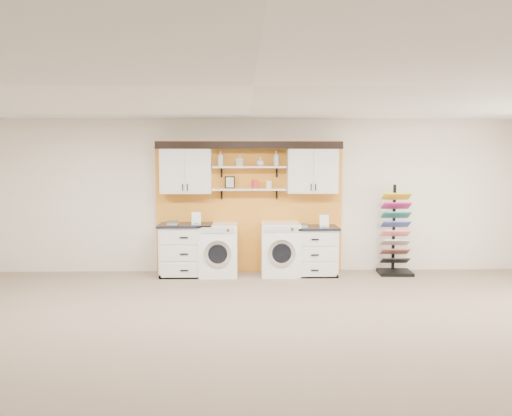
{
  "coord_description": "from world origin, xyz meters",
  "views": [
    {
      "loc": [
        -0.11,
        -5.15,
        2.04
      ],
      "look_at": [
        0.08,
        2.3,
        1.34
      ],
      "focal_mm": 35.0,
      "sensor_mm": 36.0,
      "label": 1
    }
  ],
  "objects_px": {
    "base_cabinet_right": "(312,251)",
    "sample_rack": "(395,245)",
    "washer": "(219,250)",
    "dryer": "(280,249)",
    "base_cabinet_left": "(186,250)"
  },
  "relations": [
    {
      "from": "dryer",
      "to": "base_cabinet_right",
      "type": "bearing_deg",
      "value": 0.34
    },
    {
      "from": "base_cabinet_left",
      "to": "washer",
      "type": "distance_m",
      "value": 0.58
    },
    {
      "from": "base_cabinet_left",
      "to": "dryer",
      "type": "distance_m",
      "value": 1.68
    },
    {
      "from": "base_cabinet_right",
      "to": "washer",
      "type": "bearing_deg",
      "value": -179.88
    },
    {
      "from": "base_cabinet_left",
      "to": "washer",
      "type": "relative_size",
      "value": 1.02
    },
    {
      "from": "base_cabinet_right",
      "to": "sample_rack",
      "type": "bearing_deg",
      "value": 1.31
    },
    {
      "from": "base_cabinet_left",
      "to": "sample_rack",
      "type": "height_order",
      "value": "sample_rack"
    },
    {
      "from": "base_cabinet_right",
      "to": "sample_rack",
      "type": "distance_m",
      "value": 1.5
    },
    {
      "from": "dryer",
      "to": "base_cabinet_left",
      "type": "bearing_deg",
      "value": 179.88
    },
    {
      "from": "base_cabinet_left",
      "to": "base_cabinet_right",
      "type": "bearing_deg",
      "value": 0.0
    },
    {
      "from": "base_cabinet_right",
      "to": "washer",
      "type": "relative_size",
      "value": 0.96
    },
    {
      "from": "washer",
      "to": "sample_rack",
      "type": "bearing_deg",
      "value": 0.68
    },
    {
      "from": "base_cabinet_right",
      "to": "sample_rack",
      "type": "height_order",
      "value": "sample_rack"
    },
    {
      "from": "base_cabinet_right",
      "to": "dryer",
      "type": "distance_m",
      "value": 0.58
    },
    {
      "from": "base_cabinet_right",
      "to": "dryer",
      "type": "relative_size",
      "value": 0.95
    }
  ]
}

